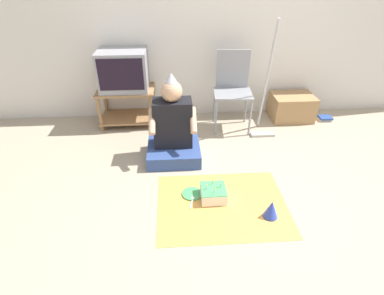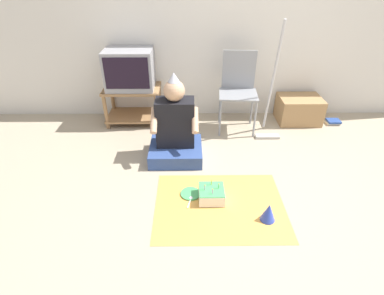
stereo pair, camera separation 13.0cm
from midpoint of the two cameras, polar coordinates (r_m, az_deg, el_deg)
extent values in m
plane|color=tan|center=(2.57, 13.42, -12.61)|extent=(16.00, 16.00, 0.00)
cube|color=silver|center=(3.83, 7.35, 24.40)|extent=(6.40, 0.06, 2.55)
cube|color=#997047|center=(3.78, -13.49, 10.59)|extent=(0.68, 0.45, 0.03)
cube|color=#997047|center=(3.92, -12.84, 5.71)|extent=(0.68, 0.45, 0.02)
cylinder|color=#997047|center=(3.75, -18.14, 6.15)|extent=(0.04, 0.04, 0.46)
cylinder|color=#997047|center=(3.65, -8.68, 6.67)|extent=(0.04, 0.04, 0.46)
cylinder|color=#997047|center=(4.09, -17.06, 8.49)|extent=(0.04, 0.04, 0.46)
cylinder|color=#997047|center=(4.00, -8.34, 9.01)|extent=(0.04, 0.04, 0.46)
cube|color=#99999E|center=(3.71, -13.96, 14.10)|extent=(0.56, 0.43, 0.46)
cube|color=black|center=(3.50, -14.51, 13.24)|extent=(0.50, 0.01, 0.36)
cube|color=gray|center=(3.56, 6.75, 10.18)|extent=(0.47, 0.42, 0.02)
cube|color=gray|center=(3.66, 6.72, 14.57)|extent=(0.38, 0.05, 0.46)
cylinder|color=gray|center=(3.48, 3.49, 5.70)|extent=(0.02, 0.02, 0.46)
cylinder|color=gray|center=(3.52, 9.99, 5.58)|extent=(0.02, 0.02, 0.46)
cylinder|color=gray|center=(3.79, 3.29, 8.01)|extent=(0.02, 0.02, 0.46)
cylinder|color=gray|center=(3.83, 9.29, 7.89)|extent=(0.02, 0.02, 0.46)
cube|color=#A87F51|center=(4.09, 17.55, 7.38)|extent=(0.52, 0.41, 0.32)
cube|color=#B2ADA3|center=(3.64, 12.29, 2.45)|extent=(0.28, 0.09, 0.03)
cylinder|color=#B7B7BC|center=(3.48, 13.06, 12.72)|extent=(0.03, 0.25, 1.27)
cube|color=beige|center=(4.26, 23.09, 4.98)|extent=(0.16, 0.10, 0.03)
cube|color=#284793|center=(4.25, 23.24, 5.28)|extent=(0.16, 0.13, 0.02)
cube|color=#334C8C|center=(3.14, -4.66, -0.83)|extent=(0.54, 0.49, 0.14)
cube|color=black|center=(3.02, -4.92, 4.67)|extent=(0.38, 0.23, 0.49)
sphere|color=tan|center=(2.89, -5.22, 10.62)|extent=(0.21, 0.21, 0.21)
cone|color=silver|center=(2.84, -5.36, 13.12)|extent=(0.11, 0.11, 0.09)
cylinder|color=tan|center=(2.90, -8.92, 4.91)|extent=(0.06, 0.26, 0.21)
cylinder|color=tan|center=(2.89, -1.06, 5.21)|extent=(0.06, 0.26, 0.21)
cube|color=#EFA84C|center=(2.60, 4.29, -10.75)|extent=(1.09, 0.85, 0.01)
cube|color=white|center=(2.62, 2.65, -8.77)|extent=(0.22, 0.22, 0.10)
cube|color=#4CB266|center=(2.59, 2.68, -7.87)|extent=(0.21, 0.21, 0.01)
cylinder|color=#66C666|center=(2.59, 3.98, -7.31)|extent=(0.01, 0.01, 0.05)
sphere|color=#FFCC4C|center=(2.57, 4.01, -6.77)|extent=(0.01, 0.01, 0.01)
cylinder|color=yellow|center=(2.62, 2.56, -6.67)|extent=(0.01, 0.01, 0.05)
sphere|color=#FFCC4C|center=(2.60, 2.58, -6.13)|extent=(0.01, 0.01, 0.01)
cylinder|color=#E58CCC|center=(2.56, 1.38, -7.67)|extent=(0.01, 0.01, 0.05)
sphere|color=#FFCC4C|center=(2.54, 1.39, -7.12)|extent=(0.01, 0.01, 0.01)
cylinder|color=#E58CCC|center=(2.53, 2.90, -8.36)|extent=(0.01, 0.01, 0.05)
sphere|color=#FFCC4C|center=(2.51, 2.92, -7.81)|extent=(0.01, 0.01, 0.01)
cone|color=blue|center=(2.50, 13.42, -11.35)|extent=(0.12, 0.12, 0.16)
cylinder|color=#4CB266|center=(2.69, -1.39, -8.79)|extent=(0.18, 0.18, 0.01)
ellipsoid|color=white|center=(2.64, -1.24, -9.64)|extent=(0.04, 0.05, 0.01)
cube|color=white|center=(2.59, -1.56, -10.70)|extent=(0.04, 0.10, 0.01)
camera|label=1|loc=(0.06, -91.39, -0.87)|focal=28.00mm
camera|label=2|loc=(0.06, 88.61, 0.87)|focal=28.00mm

